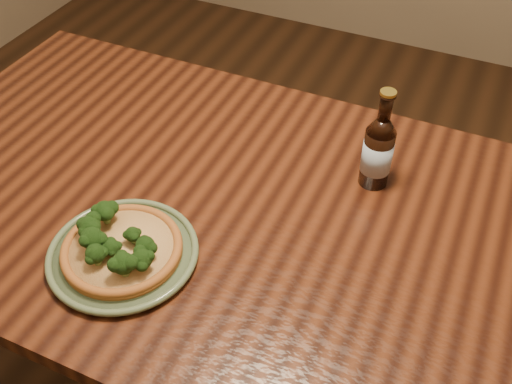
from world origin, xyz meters
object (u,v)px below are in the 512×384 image
at_px(beer_bottle, 378,151).
at_px(table, 236,235).
at_px(pizza, 120,247).
at_px(plate, 123,254).

bearing_deg(beer_bottle, table, -126.10).
xyz_separation_m(pizza, beer_bottle, (0.37, 0.41, 0.06)).
distance_m(plate, beer_bottle, 0.55).
xyz_separation_m(plate, pizza, (-0.00, -0.00, 0.02)).
xyz_separation_m(table, beer_bottle, (0.24, 0.19, 0.18)).
xyz_separation_m(table, pizza, (-0.13, -0.22, 0.12)).
distance_m(table, plate, 0.27).
height_order(table, pizza, pizza).
distance_m(table, beer_bottle, 0.35).
bearing_deg(table, pizza, -121.52).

